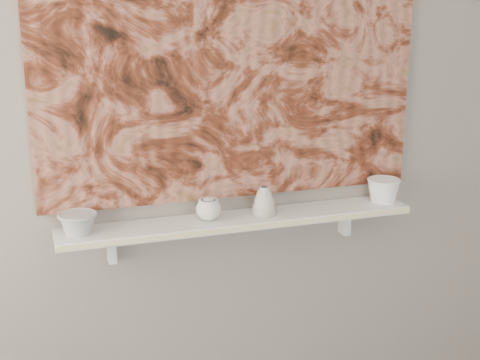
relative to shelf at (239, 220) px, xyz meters
name	(u,v)px	position (x,y,z in m)	size (l,w,h in m)	color
wall_back	(232,106)	(0.00, 0.09, 0.44)	(3.60, 3.60, 0.00)	gray
shelf	(239,220)	(0.00, 0.00, 0.00)	(1.40, 0.18, 0.03)	silver
shelf_stripe	(247,228)	(0.00, -0.09, 0.00)	(1.40, 0.01, 0.02)	beige
bracket_left	(111,247)	(-0.49, 0.06, -0.07)	(0.03, 0.06, 0.12)	silver
bracket_right	(345,220)	(0.49, 0.06, -0.07)	(0.03, 0.06, 0.12)	silver
painting	(233,56)	(0.00, 0.08, 0.62)	(1.50, 0.03, 1.10)	maroon
house_motif	(339,130)	(0.45, 0.07, 0.32)	(0.09, 0.00, 0.08)	black
bowl_grey	(78,223)	(-0.61, 0.00, 0.06)	(0.14, 0.14, 0.08)	#969693
cup_cream	(209,209)	(-0.12, 0.00, 0.06)	(0.10, 0.10, 0.09)	white
bell_vessel	(264,201)	(0.10, 0.00, 0.07)	(0.10, 0.10, 0.11)	beige
bowl_white	(383,190)	(0.63, 0.00, 0.06)	(0.14, 0.14, 0.10)	white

